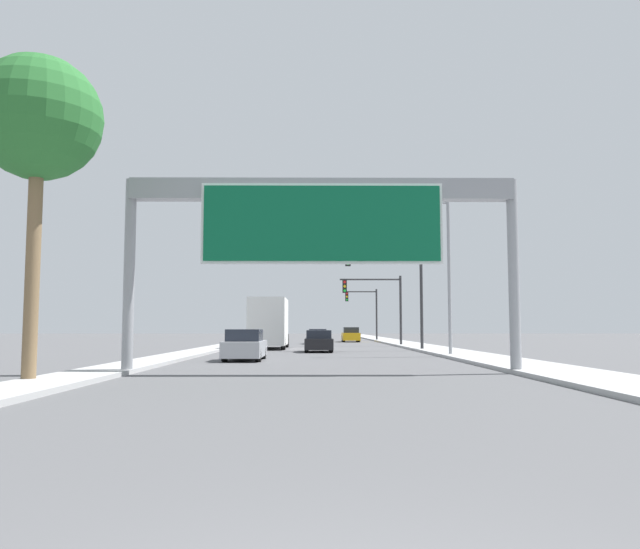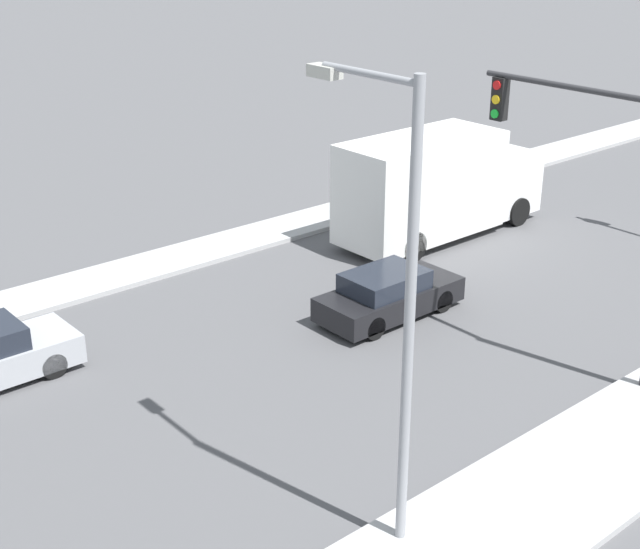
# 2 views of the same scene
# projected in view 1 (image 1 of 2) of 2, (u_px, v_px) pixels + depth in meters

# --- Properties ---
(sidewalk_right) EXTENTS (3.00, 120.00, 0.15)m
(sidewalk_right) POSITION_uv_depth(u_px,v_px,m) (395.00, 342.00, 62.51)
(sidewalk_right) COLOR #A7A7A7
(sidewalk_right) RESTS_ON ground
(median_strip_left) EXTENTS (2.00, 120.00, 0.15)m
(median_strip_left) POSITION_uv_depth(u_px,v_px,m) (245.00, 342.00, 62.39)
(median_strip_left) COLOR #A7A7A7
(median_strip_left) RESTS_ON ground
(sign_gantry) EXTENTS (13.27, 0.73, 6.53)m
(sign_gantry) POSITION_uv_depth(u_px,v_px,m) (322.00, 216.00, 20.90)
(sign_gantry) COLOR gray
(sign_gantry) RESTS_ON ground
(car_far_left) EXTENTS (1.80, 4.35, 1.37)m
(car_far_left) POSITION_uv_depth(u_px,v_px,m) (318.00, 337.00, 57.73)
(car_far_left) COLOR #A5A8AD
(car_far_left) RESTS_ON ground
(car_near_center) EXTENTS (1.73, 4.21, 1.35)m
(car_near_center) POSITION_uv_depth(u_px,v_px,m) (319.00, 342.00, 38.88)
(car_near_center) COLOR black
(car_near_center) RESTS_ON ground
(car_far_right) EXTENTS (1.77, 4.59, 1.54)m
(car_far_right) POSITION_uv_depth(u_px,v_px,m) (351.00, 335.00, 65.28)
(car_far_right) COLOR gold
(car_far_right) RESTS_ON ground
(car_mid_left) EXTENTS (1.72, 4.34, 1.44)m
(car_mid_left) POSITION_uv_depth(u_px,v_px,m) (245.00, 346.00, 29.00)
(car_mid_left) COLOR #A5A8AD
(car_mid_left) RESTS_ON ground
(truck_box_primary) EXTENTS (2.50, 7.93, 3.55)m
(truck_box_primary) POSITION_uv_depth(u_px,v_px,m) (269.00, 324.00, 44.54)
(truck_box_primary) COLOR white
(truck_box_primary) RESTS_ON ground
(traffic_light_near_intersection) EXTENTS (5.34, 0.32, 6.95)m
(traffic_light_near_intersection) POSITION_uv_depth(u_px,v_px,m) (397.00, 279.00, 40.96)
(traffic_light_near_intersection) COLOR #2D2D30
(traffic_light_near_intersection) RESTS_ON ground
(traffic_light_mid_block) EXTENTS (5.07, 0.32, 5.74)m
(traffic_light_mid_block) POSITION_uv_depth(u_px,v_px,m) (380.00, 298.00, 50.85)
(traffic_light_mid_block) COLOR #2D2D30
(traffic_light_mid_block) RESTS_ON ground
(traffic_light_far_intersection) EXTENTS (3.78, 0.32, 5.87)m
(traffic_light_far_intersection) POSITION_uv_depth(u_px,v_px,m) (366.00, 306.00, 70.79)
(traffic_light_far_intersection) COLOR #2D2D30
(traffic_light_far_intersection) RESTS_ON ground
(palm_tree_foreground) EXTENTS (3.52, 3.52, 9.17)m
(palm_tree_foreground) POSITION_uv_depth(u_px,v_px,m) (38.00, 121.00, 17.49)
(palm_tree_foreground) COLOR brown
(palm_tree_foreground) RESTS_ON ground
(street_lamp_right) EXTENTS (2.48, 0.28, 8.29)m
(street_lamp_right) POSITION_uv_depth(u_px,v_px,m) (443.00, 263.00, 32.90)
(street_lamp_right) COLOR gray
(street_lamp_right) RESTS_ON ground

